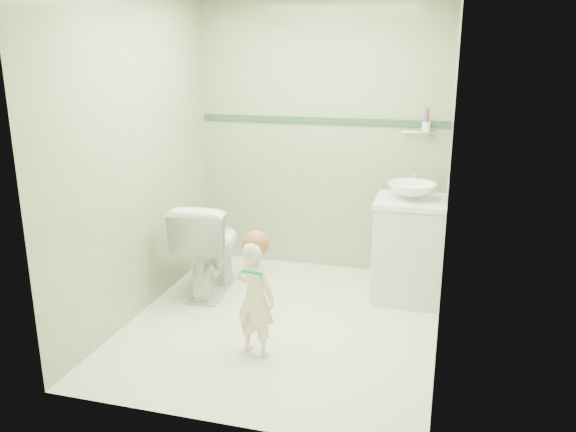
% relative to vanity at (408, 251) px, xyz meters
% --- Properties ---
extents(ground, '(2.50, 2.50, 0.00)m').
position_rel_vanity_xyz_m(ground, '(-0.84, -0.70, -0.40)').
color(ground, white).
rests_on(ground, ground).
extents(room_shell, '(2.50, 2.54, 2.40)m').
position_rel_vanity_xyz_m(room_shell, '(-0.84, -0.70, 0.80)').
color(room_shell, '#87A374').
rests_on(room_shell, ground).
extents(trim_stripe, '(2.20, 0.02, 0.05)m').
position_rel_vanity_xyz_m(trim_stripe, '(-0.84, 0.54, 0.95)').
color(trim_stripe, '#314E3A').
rests_on(trim_stripe, room_shell).
extents(vanity, '(0.52, 0.50, 0.80)m').
position_rel_vanity_xyz_m(vanity, '(0.00, 0.00, 0.00)').
color(vanity, beige).
rests_on(vanity, ground).
extents(counter, '(0.54, 0.52, 0.04)m').
position_rel_vanity_xyz_m(counter, '(0.00, 0.00, 0.41)').
color(counter, white).
rests_on(counter, vanity).
extents(basin, '(0.37, 0.37, 0.13)m').
position_rel_vanity_xyz_m(basin, '(0.00, 0.00, 0.49)').
color(basin, white).
rests_on(basin, counter).
extents(faucet, '(0.03, 0.13, 0.18)m').
position_rel_vanity_xyz_m(faucet, '(0.00, 0.19, 0.57)').
color(faucet, silver).
rests_on(faucet, counter).
extents(cup_holder, '(0.26, 0.07, 0.21)m').
position_rel_vanity_xyz_m(cup_holder, '(0.05, 0.48, 0.93)').
color(cup_holder, silver).
rests_on(cup_holder, room_shell).
extents(toilet, '(0.50, 0.80, 0.78)m').
position_rel_vanity_xyz_m(toilet, '(-1.58, -0.29, -0.01)').
color(toilet, white).
rests_on(toilet, ground).
extents(toddler, '(0.33, 0.27, 0.79)m').
position_rel_vanity_xyz_m(toddler, '(-0.89, -1.17, -0.00)').
color(toddler, '#F1E1D1').
rests_on(toddler, ground).
extents(hair_cap, '(0.18, 0.18, 0.18)m').
position_rel_vanity_xyz_m(hair_cap, '(-0.89, -1.15, 0.36)').
color(hair_cap, '#9F5C37').
rests_on(hair_cap, toddler).
extents(teal_toothbrush, '(0.11, 0.14, 0.08)m').
position_rel_vanity_xyz_m(teal_toothbrush, '(-0.85, -1.32, 0.24)').
color(teal_toothbrush, '#00865F').
rests_on(teal_toothbrush, toddler).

